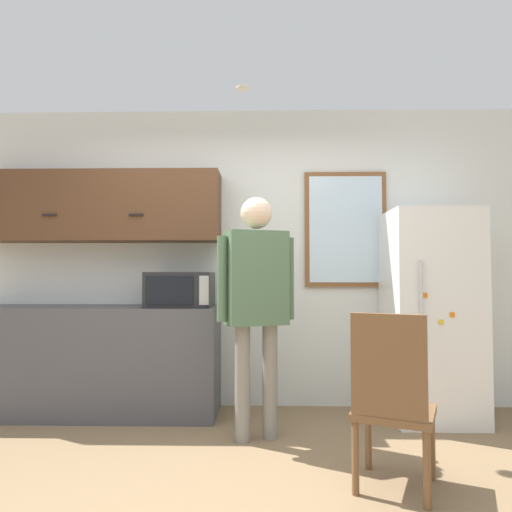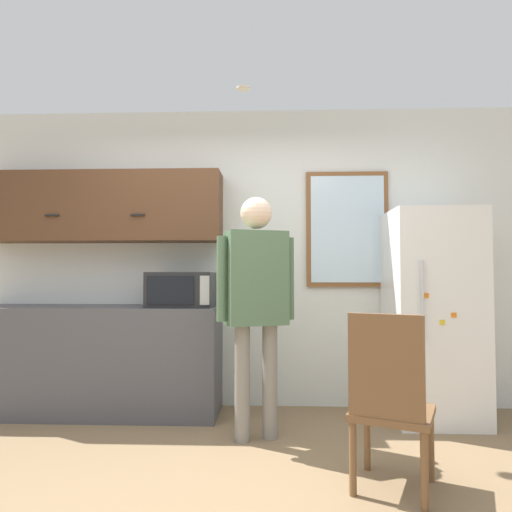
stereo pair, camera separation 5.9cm
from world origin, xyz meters
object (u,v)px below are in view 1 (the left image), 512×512
(refrigerator, at_px, (430,314))
(chair, at_px, (392,397))
(microwave, at_px, (180,289))
(person, at_px, (256,290))

(refrigerator, xyz_separation_m, chair, (-0.68, -1.30, -0.34))
(microwave, bearing_deg, refrigerator, -0.71)
(refrigerator, bearing_deg, microwave, 179.29)
(microwave, xyz_separation_m, refrigerator, (2.08, -0.03, -0.20))
(person, xyz_separation_m, chair, (0.75, -0.79, -0.55))
(person, distance_m, refrigerator, 1.53)
(microwave, distance_m, refrigerator, 2.09)
(person, distance_m, chair, 1.23)
(refrigerator, bearing_deg, chair, -117.53)
(refrigerator, height_order, chair, refrigerator)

